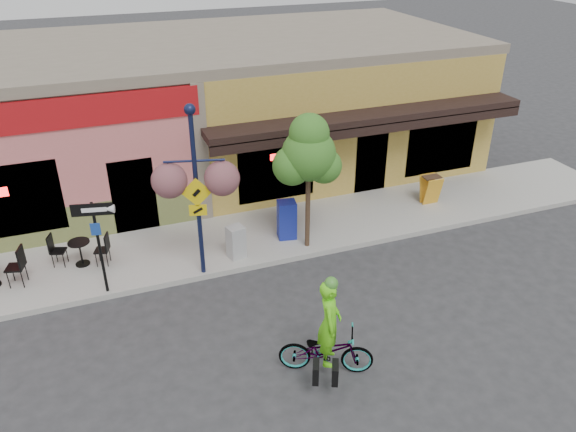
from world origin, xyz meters
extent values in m
plane|color=#2D2D30|center=(0.00, 0.00, 0.00)|extent=(90.00, 90.00, 0.00)
cube|color=#9E9B93|center=(0.00, 2.00, 0.07)|extent=(24.00, 3.00, 0.15)
cube|color=#A8A59E|center=(0.00, 0.55, 0.07)|extent=(24.00, 0.12, 0.15)
imported|color=#9C180E|center=(-0.20, -3.46, 0.49)|extent=(1.98, 1.39, 0.99)
imported|color=#63E418|center=(-0.15, -3.46, 0.93)|extent=(0.69, 0.81, 1.87)
camera|label=1|loc=(-3.88, -11.15, 8.11)|focal=35.00mm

